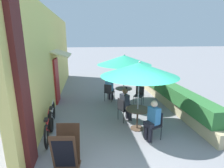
# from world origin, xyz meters

# --- Properties ---
(cafe_facade_wall) EXTENTS (0.98, 11.28, 4.20)m
(cafe_facade_wall) POSITION_xyz_m (-2.54, 5.51, 2.09)
(cafe_facade_wall) COLOR #E0CC6B
(cafe_facade_wall) RESTS_ON ground_plane
(planter_hedge) EXTENTS (0.60, 10.28, 1.01)m
(planter_hedge) POSITION_xyz_m (2.75, 5.54, 0.54)
(planter_hedge) COLOR tan
(planter_hedge) RESTS_ON ground_plane
(patio_table_near) EXTENTS (0.79, 0.79, 0.73)m
(patio_table_near) POSITION_xyz_m (0.66, 1.92, 0.53)
(patio_table_near) COLOR brown
(patio_table_near) RESTS_ON ground_plane
(patio_umbrella_near) EXTENTS (2.46, 2.46, 2.32)m
(patio_umbrella_near) POSITION_xyz_m (0.66, 1.92, 2.06)
(patio_umbrella_near) COLOR #B7B7BC
(patio_umbrella_near) RESTS_ON ground_plane
(cafe_chair_near_left) EXTENTS (0.52, 0.52, 0.87)m
(cafe_chair_near_left) POSITION_xyz_m (1.02, 1.27, 0.52)
(cafe_chair_near_left) COLOR #232328
(cafe_chair_near_left) RESTS_ON ground_plane
(seated_patron_near_left) EXTENTS (0.49, 0.45, 1.25)m
(seated_patron_near_left) POSITION_xyz_m (0.91, 1.22, 0.69)
(seated_patron_near_left) COLOR #23232D
(seated_patron_near_left) RESTS_ON ground_plane
(cafe_chair_near_right) EXTENTS (0.52, 0.52, 0.87)m
(cafe_chair_near_right) POSITION_xyz_m (0.31, 2.57, 0.52)
(cafe_chair_near_right) COLOR #232328
(cafe_chair_near_right) RESTS_ON ground_plane
(seated_patron_near_right) EXTENTS (0.49, 0.45, 1.25)m
(seated_patron_near_right) POSITION_xyz_m (0.42, 2.61, 0.69)
(seated_patron_near_right) COLOR #23232D
(seated_patron_near_right) RESTS_ON ground_plane
(patio_table_mid) EXTENTS (0.79, 0.79, 0.73)m
(patio_table_mid) POSITION_xyz_m (0.73, 4.41, 0.53)
(patio_table_mid) COLOR brown
(patio_table_mid) RESTS_ON ground_plane
(patio_umbrella_mid) EXTENTS (2.46, 2.46, 2.32)m
(patio_umbrella_mid) POSITION_xyz_m (0.73, 4.41, 2.06)
(patio_umbrella_mid) COLOR #B7B7BC
(patio_umbrella_mid) RESTS_ON ground_plane
(cafe_chair_mid_left) EXTENTS (0.55, 0.55, 0.87)m
(cafe_chair_mid_left) POSITION_xyz_m (1.40, 4.09, 0.52)
(cafe_chair_mid_left) COLOR #232328
(cafe_chair_mid_left) RESTS_ON ground_plane
(cafe_chair_mid_right) EXTENTS (0.55, 0.55, 0.87)m
(cafe_chair_mid_right) POSITION_xyz_m (0.07, 4.74, 0.52)
(cafe_chair_mid_right) COLOR #232328
(cafe_chair_mid_right) RESTS_ON ground_plane
(seated_patron_mid_right) EXTENTS (0.48, 0.51, 1.25)m
(seated_patron_mid_right) POSITION_xyz_m (0.13, 4.83, 0.69)
(seated_patron_mid_right) COLOR #23232D
(seated_patron_mid_right) RESTS_ON ground_plane
(coffee_cup_mid) EXTENTS (0.07, 0.07, 0.09)m
(coffee_cup_mid) POSITION_xyz_m (0.85, 4.37, 0.77)
(coffee_cup_mid) COLOR #232328
(coffee_cup_mid) RESTS_ON patio_table_mid
(bicycle_leaning) EXTENTS (0.22, 1.69, 0.78)m
(bicycle_leaning) POSITION_xyz_m (-2.20, 1.75, 0.36)
(bicycle_leaning) COLOR black
(bicycle_leaning) RESTS_ON ground_plane
(bicycle_second) EXTENTS (0.23, 1.67, 0.76)m
(bicycle_second) POSITION_xyz_m (-2.23, 2.66, 0.35)
(bicycle_second) COLOR black
(bicycle_second) RESTS_ON ground_plane
(menu_board) EXTENTS (0.64, 0.70, 1.02)m
(menu_board) POSITION_xyz_m (-1.51, 0.35, 0.50)
(menu_board) COLOR #422819
(menu_board) RESTS_ON ground_plane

